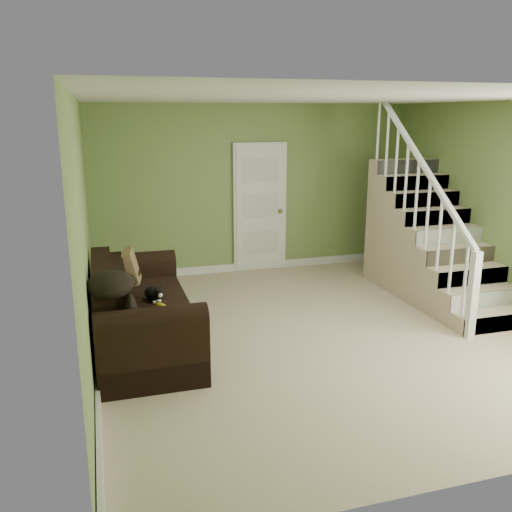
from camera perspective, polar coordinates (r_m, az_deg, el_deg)
floor at (r=6.35m, az=6.69°, el=-7.93°), size 5.00×5.50×0.01m
ceiling at (r=5.87m, az=7.47°, el=16.19°), size 5.00×5.50×0.01m
wall_back at (r=8.54m, az=-0.30°, el=7.05°), size 5.00×0.04×2.60m
wall_front at (r=3.71m, az=24.16°, el=-4.43°), size 5.00×0.04×2.60m
wall_left at (r=5.50m, az=-17.63°, el=2.10°), size 0.04×5.50×2.60m
wall_right at (r=7.33m, az=25.36°, el=4.38°), size 0.04×5.50×2.60m
baseboard_back at (r=8.76m, az=-0.24°, el=-1.04°), size 5.00×0.04×0.12m
baseboard_left at (r=5.88m, az=-16.39°, el=-9.75°), size 0.04×5.50×0.12m
baseboard_right at (r=7.60m, az=24.17°, el=-4.85°), size 0.04×5.50×0.12m
door at (r=8.57m, az=0.43°, el=5.09°), size 0.86×0.12×2.02m
staircase at (r=7.90m, az=17.49°, el=0.87°), size 1.00×2.51×2.82m
sofa at (r=5.98m, az=-12.29°, el=-6.07°), size 1.00×2.31×0.91m
side_table at (r=6.88m, az=-14.06°, el=-3.72°), size 0.58×0.58×0.84m
cat at (r=5.90m, az=-10.75°, el=-3.95°), size 0.26×0.42×0.21m
banana at (r=5.67m, az=-9.89°, el=-5.22°), size 0.15×0.22×0.06m
throw_pillow at (r=6.56m, az=-12.95°, el=-1.08°), size 0.25×0.42×0.41m
throw_blanket at (r=5.07m, az=-15.10°, el=-2.89°), size 0.57×0.65×0.23m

